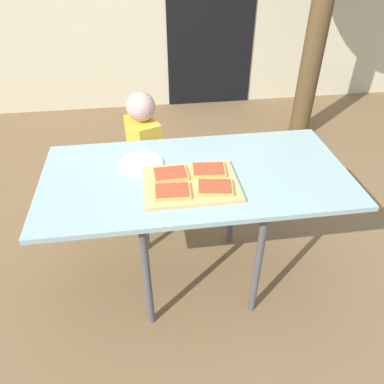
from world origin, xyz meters
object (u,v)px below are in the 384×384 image
pizza_slice_near_right (215,187)px  pizza_slice_far_right (208,170)px  cutting_board (191,184)px  plate_white_left (140,164)px  pizza_slice_far_left (170,174)px  pizza_slice_near_left (172,191)px  dining_table (196,183)px  child_left (145,152)px

pizza_slice_near_right → pizza_slice_far_right: 0.14m
cutting_board → plate_white_left: 0.30m
plate_white_left → pizza_slice_far_left: bearing=-46.0°
pizza_slice_near_left → plate_white_left: size_ratio=0.73×
pizza_slice_near_left → plate_white_left: (-0.13, 0.27, -0.02)m
cutting_board → pizza_slice_far_right: pizza_slice_far_right is taller
dining_table → cutting_board: bearing=-111.0°
dining_table → pizza_slice_far_right: (0.06, -0.01, 0.08)m
pizza_slice_far_left → child_left: bearing=100.3°
pizza_slice_far_left → pizza_slice_far_right: bearing=3.2°
dining_table → plate_white_left: (-0.25, 0.11, 0.06)m
dining_table → pizza_slice_near_left: bearing=-128.6°
pizza_slice_near_left → pizza_slice_near_right: bearing=1.1°
cutting_board → dining_table: bearing=69.0°
dining_table → plate_white_left: bearing=155.9°
cutting_board → pizza_slice_far_left: 0.11m
cutting_board → pizza_slice_far_right: size_ratio=2.51×
pizza_slice_near_right → pizza_slice_far_right: size_ratio=1.03×
dining_table → pizza_slice_far_left: bearing=-169.1°
pizza_slice_near_left → pizza_slice_far_right: bearing=38.1°
pizza_slice_near_left → child_left: bearing=98.2°
pizza_slice_far_right → plate_white_left: bearing=157.9°
pizza_slice_near_right → child_left: bearing=111.7°
cutting_board → pizza_slice_near_right: (0.10, -0.06, 0.02)m
dining_table → pizza_slice_far_left: size_ratio=8.85×
pizza_slice_near_left → plate_white_left: pizza_slice_near_left is taller
cutting_board → pizza_slice_far_left: pizza_slice_far_left is taller
pizza_slice_far_right → plate_white_left: size_ratio=0.76×
cutting_board → pizza_slice_near_right: size_ratio=2.44×
dining_table → pizza_slice_far_left: (-0.12, -0.02, 0.08)m
pizza_slice_far_right → plate_white_left: 0.34m
pizza_slice_near_right → plate_white_left: size_ratio=0.78×
pizza_slice_far_left → dining_table: bearing=10.9°
pizza_slice_near_left → plate_white_left: 0.30m
cutting_board → pizza_slice_far_right: (0.09, 0.08, 0.02)m
pizza_slice_near_left → child_left: size_ratio=0.18×
dining_table → child_left: size_ratio=1.60×
pizza_slice_far_right → pizza_slice_near_left: 0.23m
pizza_slice_near_right → pizza_slice_far_left: bearing=144.6°
cutting_board → pizza_slice_near_right: pizza_slice_near_right is taller
pizza_slice_near_right → pizza_slice_near_left: same height
pizza_slice_near_right → child_left: (-0.29, 0.73, -0.23)m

